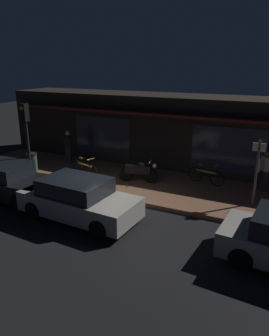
{
  "coord_description": "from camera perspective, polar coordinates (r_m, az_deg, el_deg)",
  "views": [
    {
      "loc": [
        5.57,
        -8.99,
        5.06
      ],
      "look_at": [
        -0.06,
        2.4,
        0.95
      ],
      "focal_mm": 34.5,
      "sensor_mm": 36.0,
      "label": 1
    }
  ],
  "objects": [
    {
      "name": "ground_plane",
      "position": [
        11.73,
        -4.97,
        -7.72
      ],
      "size": [
        60.0,
        60.0,
        0.0
      ],
      "primitive_type": "plane",
      "color": "black"
    },
    {
      "name": "sidewalk_slab",
      "position": [
        14.13,
        1.31,
        -2.74
      ],
      "size": [
        18.0,
        4.0,
        0.15
      ],
      "primitive_type": "cube",
      "color": "brown",
      "rests_on": "ground_plane"
    },
    {
      "name": "storefront_building",
      "position": [
        16.68,
        6.32,
        6.56
      ],
      "size": [
        18.0,
        3.3,
        3.6
      ],
      "color": "black",
      "rests_on": "ground_plane"
    },
    {
      "name": "motorcycle",
      "position": [
        13.95,
        0.77,
        -0.53
      ],
      "size": [
        1.68,
        0.66,
        0.97
      ],
      "color": "black",
      "rests_on": "sidewalk_slab"
    },
    {
      "name": "bicycle_parked",
      "position": [
        14.85,
        -8.76,
        -0.14
      ],
      "size": [
        1.62,
        0.54,
        0.91
      ],
      "color": "black",
      "rests_on": "sidewalk_slab"
    },
    {
      "name": "bicycle_extra",
      "position": [
        14.1,
        12.5,
        -1.36
      ],
      "size": [
        1.64,
        0.46,
        0.91
      ],
      "color": "black",
      "rests_on": "sidewalk_slab"
    },
    {
      "name": "person_photographer",
      "position": [
        16.92,
        -11.63,
        3.76
      ],
      "size": [
        0.42,
        0.62,
        1.67
      ],
      "color": "#28232D",
      "rests_on": "sidewalk_slab"
    },
    {
      "name": "person_bystander",
      "position": [
        13.89,
        22.05,
        -0.31
      ],
      "size": [
        0.56,
        0.44,
        1.67
      ],
      "color": "#28232D",
      "rests_on": "sidewalk_slab"
    },
    {
      "name": "sign_post",
      "position": [
        12.24,
        20.78,
        -0.14
      ],
      "size": [
        0.44,
        0.09,
        2.4
      ],
      "color": "#47474C",
      "rests_on": "sidewalk_slab"
    },
    {
      "name": "trash_bin",
      "position": [
        15.97,
        -17.59,
        0.93
      ],
      "size": [
        0.48,
        0.48,
        0.93
      ],
      "color": "#2D4C33",
      "rests_on": "sidewalk_slab"
    },
    {
      "name": "traffic_light_pole",
      "position": [
        13.59,
        -18.55,
        6.04
      ],
      "size": [
        0.24,
        0.33,
        3.6
      ],
      "color": "black",
      "rests_on": "ground_plane"
    },
    {
      "name": "parked_car_near",
      "position": [
        13.67,
        -22.24,
        -2.06
      ],
      "size": [
        4.22,
        2.06,
        1.42
      ],
      "color": "black",
      "rests_on": "ground_plane"
    },
    {
      "name": "parked_car_far",
      "position": [
        11.11,
        -9.89,
        -5.46
      ],
      "size": [
        4.19,
        1.97,
        1.42
      ],
      "color": "black",
      "rests_on": "ground_plane"
    }
  ]
}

